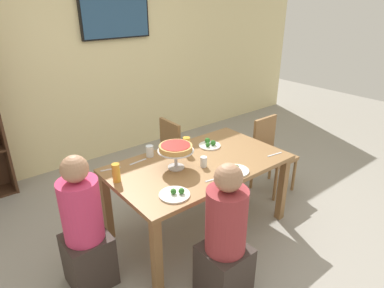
{
  "coord_description": "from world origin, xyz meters",
  "views": [
    {
      "loc": [
        -1.79,
        -2.11,
        2.16
      ],
      "look_at": [
        0.0,
        0.1,
        0.89
      ],
      "focal_mm": 31.26,
      "sensor_mm": 36.0,
      "label": 1
    }
  ],
  "objects_px": {
    "chair_head_east": "(270,151)",
    "cutlery_knife_far": "(215,179)",
    "water_glass_clear_near": "(204,162)",
    "cutlery_fork_far": "(138,162)",
    "television": "(116,17)",
    "dining_table": "(199,170)",
    "diner_head_west": "(85,233)",
    "cutlery_knife_near": "(111,169)",
    "chair_far_right": "(178,150)",
    "salad_plate_near_diner": "(175,194)",
    "diner_near_left": "(225,244)",
    "deep_dish_pizza_stand": "(176,149)",
    "beer_glass_amber_short": "(186,145)",
    "beer_glass_amber_tall": "(116,173)",
    "salad_plate_spare": "(210,144)",
    "water_glass_clear_far": "(150,151)",
    "cutlery_fork_near": "(275,154)",
    "salad_plate_far_diner": "(235,170)"
  },
  "relations": [
    {
      "from": "chair_head_east",
      "to": "cutlery_knife_far",
      "type": "height_order",
      "value": "chair_head_east"
    },
    {
      "from": "water_glass_clear_near",
      "to": "cutlery_fork_far",
      "type": "bearing_deg",
      "value": 132.6
    },
    {
      "from": "television",
      "to": "cutlery_knife_far",
      "type": "relative_size",
      "value": 5.36
    },
    {
      "from": "dining_table",
      "to": "cutlery_knife_far",
      "type": "relative_size",
      "value": 9.18
    },
    {
      "from": "diner_head_west",
      "to": "cutlery_knife_near",
      "type": "height_order",
      "value": "diner_head_west"
    },
    {
      "from": "diner_head_west",
      "to": "chair_far_right",
      "type": "bearing_deg",
      "value": 27.58
    },
    {
      "from": "chair_head_east",
      "to": "cutlery_fork_far",
      "type": "distance_m",
      "value": 1.65
    },
    {
      "from": "salad_plate_near_diner",
      "to": "dining_table",
      "type": "bearing_deg",
      "value": 32.1
    },
    {
      "from": "dining_table",
      "to": "cutlery_knife_far",
      "type": "height_order",
      "value": "cutlery_knife_far"
    },
    {
      "from": "television",
      "to": "diner_near_left",
      "type": "bearing_deg",
      "value": -104.24
    },
    {
      "from": "deep_dish_pizza_stand",
      "to": "water_glass_clear_near",
      "type": "bearing_deg",
      "value": -34.03
    },
    {
      "from": "beer_glass_amber_short",
      "to": "cutlery_fork_far",
      "type": "relative_size",
      "value": 0.91
    },
    {
      "from": "beer_glass_amber_tall",
      "to": "cutlery_knife_far",
      "type": "relative_size",
      "value": 0.9
    },
    {
      "from": "diner_near_left",
      "to": "salad_plate_near_diner",
      "type": "relative_size",
      "value": 4.72
    },
    {
      "from": "deep_dish_pizza_stand",
      "to": "chair_far_right",
      "type": "bearing_deg",
      "value": 52.44
    },
    {
      "from": "chair_far_right",
      "to": "cutlery_fork_far",
      "type": "distance_m",
      "value": 0.91
    },
    {
      "from": "diner_near_left",
      "to": "water_glass_clear_near",
      "type": "distance_m",
      "value": 0.81
    },
    {
      "from": "salad_plate_near_diner",
      "to": "salad_plate_spare",
      "type": "xyz_separation_m",
      "value": [
        0.83,
        0.52,
        0.01
      ]
    },
    {
      "from": "chair_far_right",
      "to": "beer_glass_amber_tall",
      "type": "bearing_deg",
      "value": -60.65
    },
    {
      "from": "salad_plate_near_diner",
      "to": "salad_plate_spare",
      "type": "height_order",
      "value": "salad_plate_spare"
    },
    {
      "from": "chair_far_right",
      "to": "cutlery_fork_far",
      "type": "height_order",
      "value": "chair_far_right"
    },
    {
      "from": "diner_head_west",
      "to": "dining_table",
      "type": "bearing_deg",
      "value": -0.43
    },
    {
      "from": "chair_far_right",
      "to": "water_glass_clear_near",
      "type": "bearing_deg",
      "value": -22.18
    },
    {
      "from": "cutlery_knife_near",
      "to": "salad_plate_near_diner",
      "type": "bearing_deg",
      "value": 118.43
    },
    {
      "from": "television",
      "to": "deep_dish_pizza_stand",
      "type": "relative_size",
      "value": 2.97
    },
    {
      "from": "diner_near_left",
      "to": "beer_glass_amber_tall",
      "type": "bearing_deg",
      "value": 22.18
    },
    {
      "from": "salad_plate_spare",
      "to": "beer_glass_amber_tall",
      "type": "height_order",
      "value": "beer_glass_amber_tall"
    },
    {
      "from": "salad_plate_spare",
      "to": "water_glass_clear_far",
      "type": "distance_m",
      "value": 0.63
    },
    {
      "from": "television",
      "to": "cutlery_knife_near",
      "type": "relative_size",
      "value": 5.36
    },
    {
      "from": "chair_far_right",
      "to": "cutlery_knife_far",
      "type": "relative_size",
      "value": 4.83
    },
    {
      "from": "salad_plate_near_diner",
      "to": "water_glass_clear_near",
      "type": "distance_m",
      "value": 0.53
    },
    {
      "from": "beer_glass_amber_tall",
      "to": "cutlery_knife_far",
      "type": "height_order",
      "value": "beer_glass_amber_tall"
    },
    {
      "from": "chair_far_right",
      "to": "cutlery_knife_near",
      "type": "xyz_separation_m",
      "value": [
        -1.04,
        -0.39,
        0.26
      ]
    },
    {
      "from": "chair_far_right",
      "to": "water_glass_clear_near",
      "type": "height_order",
      "value": "chair_far_right"
    },
    {
      "from": "deep_dish_pizza_stand",
      "to": "cutlery_fork_far",
      "type": "xyz_separation_m",
      "value": [
        -0.21,
        0.31,
        -0.18
      ]
    },
    {
      "from": "chair_far_right",
      "to": "salad_plate_near_diner",
      "type": "xyz_separation_m",
      "value": [
        -0.84,
        -1.09,
        0.27
      ]
    },
    {
      "from": "salad_plate_spare",
      "to": "water_glass_clear_far",
      "type": "height_order",
      "value": "water_glass_clear_far"
    },
    {
      "from": "water_glass_clear_far",
      "to": "cutlery_fork_far",
      "type": "bearing_deg",
      "value": -167.74
    },
    {
      "from": "chair_head_east",
      "to": "water_glass_clear_near",
      "type": "relative_size",
      "value": 8.98
    },
    {
      "from": "diner_head_west",
      "to": "deep_dish_pizza_stand",
      "type": "height_order",
      "value": "diner_head_west"
    },
    {
      "from": "diner_head_west",
      "to": "chair_head_east",
      "type": "bearing_deg",
      "value": 1.54
    },
    {
      "from": "water_glass_clear_far",
      "to": "cutlery_knife_near",
      "type": "bearing_deg",
      "value": -179.43
    },
    {
      "from": "dining_table",
      "to": "chair_head_east",
      "type": "distance_m",
      "value": 1.18
    },
    {
      "from": "television",
      "to": "cutlery_knife_near",
      "type": "xyz_separation_m",
      "value": [
        -1.05,
        -1.72,
        -1.16
      ]
    },
    {
      "from": "dining_table",
      "to": "chair_far_right",
      "type": "bearing_deg",
      "value": 66.81
    },
    {
      "from": "chair_far_right",
      "to": "salad_plate_spare",
      "type": "relative_size",
      "value": 3.87
    },
    {
      "from": "cutlery_knife_far",
      "to": "salad_plate_near_diner",
      "type": "bearing_deg",
      "value": -170.6
    },
    {
      "from": "cutlery_fork_near",
      "to": "cutlery_knife_far",
      "type": "xyz_separation_m",
      "value": [
        -0.78,
        0.01,
        0.0
      ]
    },
    {
      "from": "water_glass_clear_far",
      "to": "cutlery_fork_near",
      "type": "relative_size",
      "value": 0.61
    },
    {
      "from": "salad_plate_far_diner",
      "to": "salad_plate_spare",
      "type": "bearing_deg",
      "value": 71.3
    }
  ]
}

